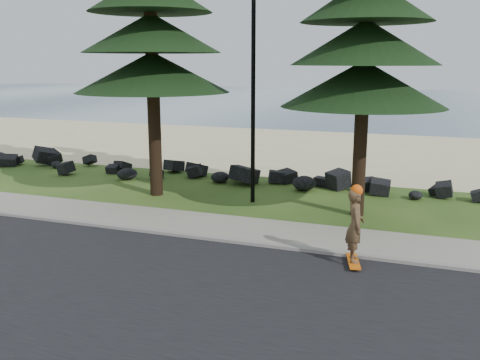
{
  "coord_description": "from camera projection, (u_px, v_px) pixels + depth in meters",
  "views": [
    {
      "loc": [
        5.45,
        -13.21,
        4.61
      ],
      "look_at": [
        0.7,
        0.0,
        1.47
      ],
      "focal_mm": 40.0,
      "sensor_mm": 36.0,
      "label": 1
    }
  ],
  "objects": [
    {
      "name": "ground",
      "position": [
        216.0,
        230.0,
        14.94
      ],
      "size": [
        160.0,
        160.0,
        0.0
      ],
      "primitive_type": "plane",
      "color": "#254515",
      "rests_on": "ground"
    },
    {
      "name": "road",
      "position": [
        132.0,
        294.0,
        10.81
      ],
      "size": [
        160.0,
        7.0,
        0.02
      ],
      "primitive_type": "cube",
      "color": "black",
      "rests_on": "ground"
    },
    {
      "name": "kerb",
      "position": [
        204.0,
        238.0,
        14.1
      ],
      "size": [
        160.0,
        0.2,
        0.1
      ],
      "primitive_type": "cube",
      "color": "gray",
      "rests_on": "ground"
    },
    {
      "name": "sidewalk",
      "position": [
        219.0,
        226.0,
        15.12
      ],
      "size": [
        160.0,
        2.0,
        0.08
      ],
      "primitive_type": "cube",
      "color": "gray",
      "rests_on": "ground"
    },
    {
      "name": "beach_sand",
      "position": [
        320.0,
        150.0,
        28.26
      ],
      "size": [
        160.0,
        15.0,
        0.01
      ],
      "primitive_type": "cube",
      "color": "#CBBF87",
      "rests_on": "ground"
    },
    {
      "name": "ocean",
      "position": [
        383.0,
        102.0,
        61.78
      ],
      "size": [
        160.0,
        58.0,
        0.01
      ],
      "primitive_type": "cube",
      "color": "#3B5970",
      "rests_on": "ground"
    },
    {
      "name": "seawall_boulders",
      "position": [
        273.0,
        186.0,
        20.08
      ],
      "size": [
        60.0,
        2.4,
        1.1
      ],
      "primitive_type": null,
      "color": "black",
      "rests_on": "ground"
    },
    {
      "name": "lamp_post",
      "position": [
        253.0,
        76.0,
        16.98
      ],
      "size": [
        0.25,
        0.14,
        8.14
      ],
      "color": "black",
      "rests_on": "ground"
    },
    {
      "name": "skateboarder",
      "position": [
        355.0,
        226.0,
        12.13
      ],
      "size": [
        0.54,
        1.05,
        1.89
      ],
      "rotation": [
        0.0,
        0.0,
        1.81
      ],
      "color": "orange",
      "rests_on": "ground"
    }
  ]
}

